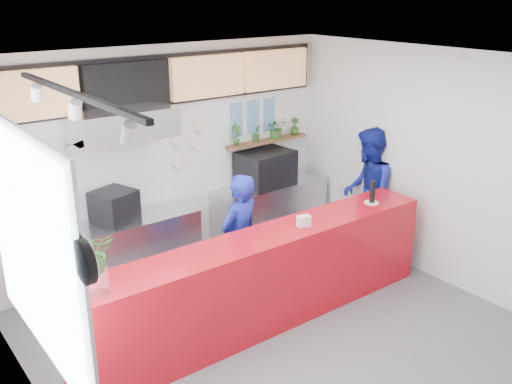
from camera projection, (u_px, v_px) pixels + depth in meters
floor at (287, 338)px, 6.32m from camera, size 5.00×5.00×0.00m
ceiling at (293, 63)px, 5.31m from camera, size 5.00×5.00×0.00m
wall_back at (170, 158)px, 7.69m from camera, size 5.00×0.00×5.00m
wall_left at (43, 285)px, 4.39m from camera, size 0.00×5.00×5.00m
wall_right at (439, 168)px, 7.24m from camera, size 0.00×5.00×5.00m
service_counter at (265, 280)px, 6.44m from camera, size 4.50×0.60×1.10m
cream_band at (166, 76)px, 7.31m from camera, size 5.00×0.02×0.80m
prep_bench at (131, 251)px, 7.37m from camera, size 1.80×0.60×0.90m
panini_oven at (114, 207)px, 7.05m from camera, size 0.58×0.58×0.41m
extraction_hood at (122, 123)px, 6.75m from camera, size 1.20×0.70×0.35m
hood_lip at (123, 139)px, 6.82m from camera, size 1.20×0.69×0.31m
right_bench at (270, 212)px, 8.68m from camera, size 1.80×0.60×0.90m
espresso_machine at (265, 168)px, 8.39m from camera, size 0.84×0.63×0.51m
espresso_tray at (265, 154)px, 8.31m from camera, size 0.67×0.51×0.06m
herb_shelf at (267, 141)px, 8.53m from camera, size 1.40×0.18×0.04m
menu_board_far_left at (29, 95)px, 6.25m from camera, size 1.10×0.10×0.55m
menu_board_mid_left at (127, 85)px, 6.91m from camera, size 1.10×0.10×0.55m
menu_board_mid_right at (208, 77)px, 7.57m from camera, size 1.10×0.10×0.55m
menu_board_far_right at (275, 69)px, 8.23m from camera, size 1.10×0.10×0.55m
soffit at (167, 80)px, 7.31m from camera, size 4.80×0.04×0.65m
window_pane at (31, 247)px, 4.57m from camera, size 0.04×2.20×1.90m
window_frame at (34, 247)px, 4.58m from camera, size 0.03×2.30×2.00m
wall_clock_rim at (85, 262)px, 3.56m from camera, size 0.05×0.30×0.30m
wall_clock_face at (89, 260)px, 3.57m from camera, size 0.02×0.26×0.26m
track_rail at (73, 93)px, 4.14m from camera, size 0.05×2.40×0.04m
dec_plate_a at (180, 138)px, 7.67m from camera, size 0.24×0.03×0.24m
dec_plate_b at (199, 142)px, 7.87m from camera, size 0.24×0.03×0.24m
dec_plate_c at (181, 160)px, 7.77m from camera, size 0.24×0.03×0.24m
dec_plate_d at (201, 124)px, 7.82m from camera, size 0.24×0.03×0.24m
photo_frame_a at (236, 111)px, 8.13m from camera, size 0.20×0.02×0.25m
photo_frame_b at (253, 109)px, 8.30m from camera, size 0.20×0.02×0.25m
photo_frame_c at (269, 106)px, 8.48m from camera, size 0.20×0.02×0.25m
photo_frame_d at (237, 128)px, 8.22m from camera, size 0.20×0.02×0.25m
photo_frame_e at (253, 126)px, 8.39m from camera, size 0.20×0.02×0.25m
photo_frame_f at (269, 123)px, 8.56m from camera, size 0.20×0.02×0.25m
staff_center at (240, 240)px, 6.80m from camera, size 0.68×0.53×1.65m
staff_right at (367, 191)px, 8.14m from camera, size 1.13×1.11×1.84m
herb_a at (236, 135)px, 8.15m from camera, size 0.18×0.13×0.32m
herb_b at (256, 133)px, 8.36m from camera, size 0.18×0.16×0.26m
herb_c at (277, 127)px, 8.57m from camera, size 0.36×0.34×0.32m
herb_d at (295, 126)px, 8.79m from camera, size 0.18×0.17×0.26m
glass_vase at (98, 282)px, 5.02m from camera, size 0.21×0.21×0.24m
basil_vase at (95, 253)px, 4.93m from camera, size 0.35×0.30×0.36m
napkin_holder at (304, 221)px, 6.48m from camera, size 0.16×0.12×0.13m
white_plate at (372, 203)px, 7.19m from camera, size 0.22×0.22×0.01m
pepper_mill at (372, 192)px, 7.14m from camera, size 0.09×0.09×0.28m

